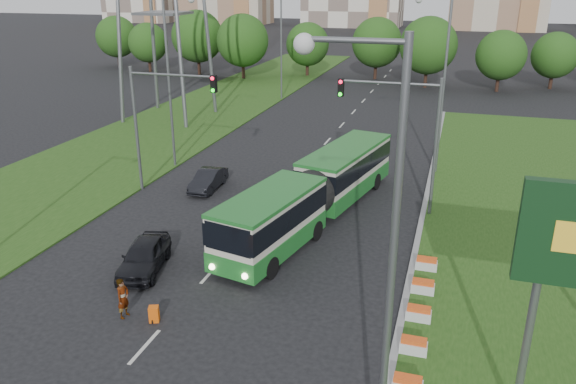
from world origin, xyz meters
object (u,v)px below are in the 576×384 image
(articulated_bus, at_px, (313,191))
(car_left_far, at_px, (208,180))
(traffic_mast_median, at_px, (408,124))
(pedestrian, at_px, (123,298))
(car_left_near, at_px, (144,256))
(traffic_mast_left, at_px, (157,111))
(shopping_trolley, at_px, (154,314))

(articulated_bus, height_order, car_left_far, articulated_bus)
(car_left_far, bearing_deg, traffic_mast_median, -3.78)
(traffic_mast_median, bearing_deg, pedestrian, -123.64)
(car_left_near, distance_m, pedestrian, 3.96)
(car_left_far, bearing_deg, car_left_near, -83.39)
(traffic_mast_median, xyz_separation_m, car_left_near, (-10.86, -10.68, -4.61))
(traffic_mast_left, bearing_deg, pedestrian, -67.53)
(pedestrian, bearing_deg, traffic_mast_left, 27.74)
(articulated_bus, distance_m, car_left_far, 8.39)
(traffic_mast_median, xyz_separation_m, pedestrian, (-9.60, -14.43, -4.48))
(car_left_near, xyz_separation_m, shopping_trolley, (2.59, -3.71, -0.41))
(traffic_mast_median, height_order, articulated_bus, traffic_mast_median)
(articulated_bus, bearing_deg, traffic_mast_left, -176.37)
(car_left_far, distance_m, shopping_trolley, 15.32)
(traffic_mast_left, relative_size, car_left_near, 1.84)
(shopping_trolley, bearing_deg, traffic_mast_left, 95.93)
(traffic_mast_left, relative_size, shopping_trolley, 11.94)
(car_left_near, bearing_deg, traffic_mast_median, 31.11)
(car_left_near, height_order, shopping_trolley, car_left_near)
(traffic_mast_left, xyz_separation_m, pedestrian, (5.56, -13.43, -4.48))
(traffic_mast_median, distance_m, traffic_mast_left, 15.19)
(car_left_far, height_order, shopping_trolley, car_left_far)
(traffic_mast_left, distance_m, car_left_far, 5.51)
(articulated_bus, bearing_deg, shopping_trolley, -94.27)
(shopping_trolley, bearing_deg, articulated_bus, 52.30)
(pedestrian, bearing_deg, car_left_far, 16.75)
(articulated_bus, relative_size, pedestrian, 9.92)
(traffic_mast_left, distance_m, shopping_trolley, 15.86)
(traffic_mast_left, height_order, pedestrian, traffic_mast_left)
(pedestrian, bearing_deg, shopping_trolley, -82.62)
(car_left_near, bearing_deg, car_left_far, 85.59)
(car_left_near, relative_size, pedestrian, 2.51)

